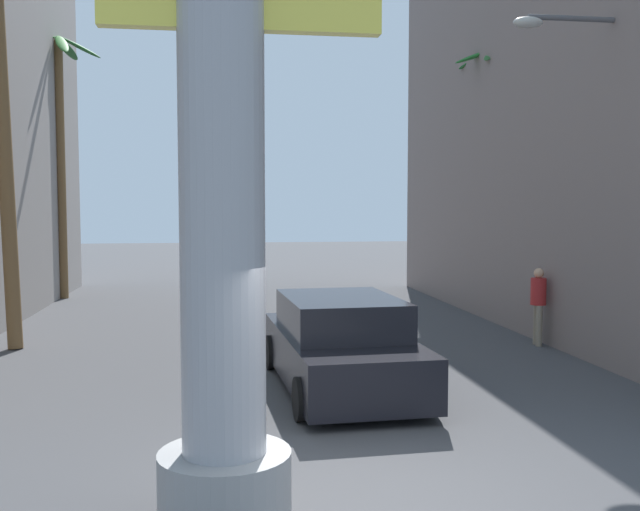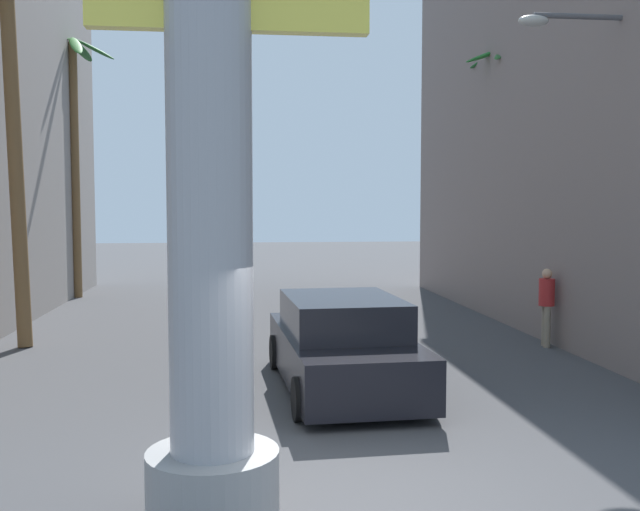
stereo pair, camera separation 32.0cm
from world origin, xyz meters
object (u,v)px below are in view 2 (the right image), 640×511
at_px(street_lamp, 628,152).
at_px(pedestrian_mid_right, 547,301).
at_px(palm_tree_far_left, 74,135).
at_px(palm_tree_mid_left, 8,86).
at_px(car_lead, 342,345).
at_px(palm_tree_mid_right, 514,152).
at_px(neon_sign_pole, 209,72).

relative_size(street_lamp, pedestrian_mid_right, 3.86).
bearing_deg(palm_tree_far_left, pedestrian_mid_right, -39.45).
bearing_deg(palm_tree_mid_left, car_lead, -34.42).
height_order(street_lamp, palm_tree_mid_right, palm_tree_mid_right).
bearing_deg(palm_tree_mid_left, street_lamp, -17.64).
bearing_deg(palm_tree_mid_right, pedestrian_mid_right, -103.25).
bearing_deg(neon_sign_pole, car_lead, 67.71).
bearing_deg(palm_tree_mid_right, neon_sign_pole, -122.42).
relative_size(street_lamp, palm_tree_mid_left, 0.75).
distance_m(palm_tree_mid_right, palm_tree_mid_left, 13.19).
bearing_deg(palm_tree_mid_left, pedestrian_mid_right, -7.27).
bearing_deg(street_lamp, pedestrian_mid_right, 100.57).
bearing_deg(car_lead, palm_tree_mid_right, 52.27).
bearing_deg(palm_tree_far_left, palm_tree_mid_right, -21.12).
distance_m(car_lead, palm_tree_far_left, 15.50).
xyz_separation_m(neon_sign_pole, palm_tree_mid_left, (-4.63, 9.38, 1.34)).
bearing_deg(car_lead, neon_sign_pole, -112.29).
distance_m(palm_tree_far_left, pedestrian_mid_right, 16.21).
bearing_deg(neon_sign_pole, palm_tree_mid_right, 57.58).
bearing_deg(palm_tree_far_left, neon_sign_pole, -74.03).
relative_size(neon_sign_pole, palm_tree_mid_right, 1.28).
xyz_separation_m(street_lamp, palm_tree_mid_right, (0.70, 7.16, 0.55)).
xyz_separation_m(street_lamp, palm_tree_far_left, (-12.48, 12.25, 1.36)).
relative_size(palm_tree_far_left, pedestrian_mid_right, 5.04).
xyz_separation_m(street_lamp, car_lead, (-5.40, -0.72, -3.32)).
bearing_deg(car_lead, street_lamp, 7.55).
height_order(street_lamp, car_lead, street_lamp).
height_order(palm_tree_far_left, palm_tree_mid_right, palm_tree_far_left).
xyz_separation_m(neon_sign_pole, car_lead, (1.98, 4.84, -3.58)).
height_order(street_lamp, palm_tree_mid_left, palm_tree_mid_left).
xyz_separation_m(palm_tree_mid_right, pedestrian_mid_right, (-1.14, -4.82, -3.61)).
bearing_deg(street_lamp, palm_tree_mid_right, 84.43).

